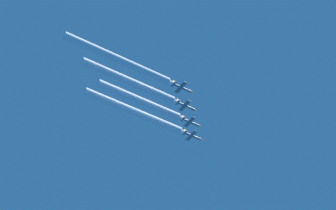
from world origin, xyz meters
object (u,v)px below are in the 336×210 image
jet_third_echelon (186,106)px  jet_fourth_echelon (182,88)px  jet_lead (193,136)px  jet_second_echelon (191,122)px

jet_third_echelon → jet_fourth_echelon: 12.55m
jet_lead → jet_third_echelon: size_ratio=1.00×
jet_lead → jet_second_echelon: jet_lead is taller
jet_fourth_echelon → jet_second_echelon: bearing=137.6°
jet_lead → jet_third_echelon: 23.89m
jet_third_echelon → jet_fourth_echelon: bearing=-40.8°
jet_second_echelon → jet_fourth_echelon: (18.11, -16.52, -1.90)m
jet_second_echelon → jet_lead: bearing=142.5°
jet_second_echelon → jet_fourth_echelon: bearing=-42.4°
jet_lead → jet_third_echelon: (17.96, -15.49, -2.89)m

